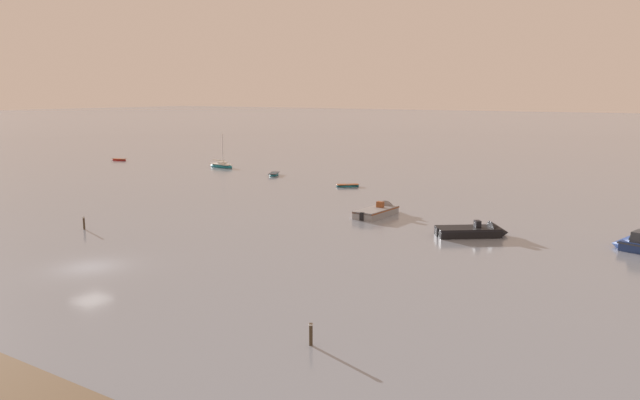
{
  "coord_description": "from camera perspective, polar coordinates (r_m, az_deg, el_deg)",
  "views": [
    {
      "loc": [
        37.46,
        -26.64,
        12.4
      ],
      "look_at": [
        0.3,
        29.69,
        0.62
      ],
      "focal_mm": 34.56,
      "sensor_mm": 36.0,
      "label": 1
    }
  ],
  "objects": [
    {
      "name": "sailboat_moored_0",
      "position": [
        105.19,
        -9.12,
        3.15
      ],
      "size": [
        5.45,
        2.31,
        5.92
      ],
      "rotation": [
        0.0,
        0.0,
        6.15
      ],
      "color": "#197084",
      "rests_on": "ground"
    },
    {
      "name": "motorboat_moored_0",
      "position": [
        63.68,
        5.65,
        -1.1
      ],
      "size": [
        2.53,
        6.56,
        2.2
      ],
      "rotation": [
        0.0,
        0.0,
        1.53
      ],
      "color": "gray",
      "rests_on": "ground"
    },
    {
      "name": "rowboat_moored_3",
      "position": [
        93.96,
        -4.29,
        2.38
      ],
      "size": [
        2.67,
        3.72,
        0.56
      ],
      "rotation": [
        0.0,
        0.0,
        2.03
      ],
      "color": "#197084",
      "rests_on": "ground"
    },
    {
      "name": "rowboat_moored_1",
      "position": [
        120.38,
        -18.12,
        3.56
      ],
      "size": [
        3.17,
        1.78,
        0.48
      ],
      "rotation": [
        0.0,
        0.0,
        3.41
      ],
      "color": "red",
      "rests_on": "ground"
    },
    {
      "name": "ground_plane",
      "position": [
        47.61,
        -20.52,
        -5.84
      ],
      "size": [
        800.0,
        800.0,
        0.0
      ],
      "primitive_type": "plane",
      "color": "gray"
    },
    {
      "name": "motorboat_moored_3",
      "position": [
        55.81,
        14.47,
        -2.94
      ],
      "size": [
        6.38,
        5.65,
        2.19
      ],
      "rotation": [
        0.0,
        0.0,
        0.66
      ],
      "color": "black",
      "rests_on": "ground"
    },
    {
      "name": "rowboat_moored_2",
      "position": [
        82.33,
        2.58,
        1.32
      ],
      "size": [
        3.07,
        2.87,
        0.5
      ],
      "rotation": [
        0.0,
        0.0,
        0.72
      ],
      "color": "#197084",
      "rests_on": "ground"
    },
    {
      "name": "mooring_post_left",
      "position": [
        31.25,
        -0.85,
        -12.36
      ],
      "size": [
        0.22,
        0.22,
        1.29
      ],
      "color": "#3E3323",
      "rests_on": "ground"
    },
    {
      "name": "mooring_post_near",
      "position": [
        60.6,
        -21.01,
        -2.03
      ],
      "size": [
        0.22,
        0.22,
        1.3
      ],
      "color": "#413323",
      "rests_on": "ground"
    }
  ]
}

